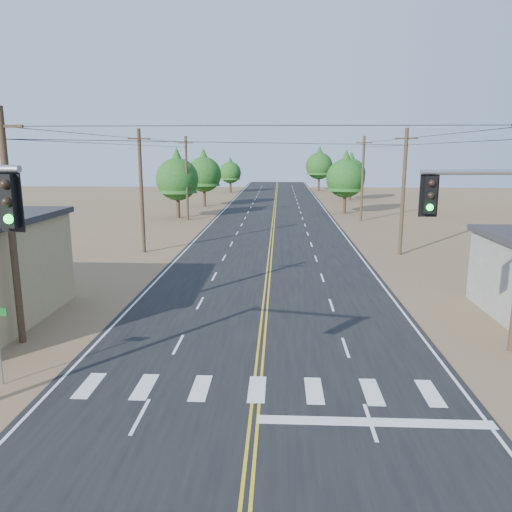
{
  "coord_description": "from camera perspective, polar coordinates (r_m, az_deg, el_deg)",
  "views": [
    {
      "loc": [
        0.74,
        -8.16,
        8.21
      ],
      "look_at": [
        -0.33,
        14.23,
        3.5
      ],
      "focal_mm": 35.0,
      "sensor_mm": 36.0,
      "label": 1
    }
  ],
  "objects": [
    {
      "name": "road",
      "position": [
        39.04,
        1.59,
        -0.26
      ],
      "size": [
        15.0,
        200.0,
        0.02
      ],
      "primitive_type": "cube",
      "color": "black",
      "rests_on": "ground"
    },
    {
      "name": "utility_pole_left_near",
      "position": [
        23.29,
        -26.19,
        3.02
      ],
      "size": [
        1.8,
        0.3,
        10.0
      ],
      "color": "#4C3826",
      "rests_on": "ground"
    },
    {
      "name": "utility_pole_left_mid",
      "position": [
        41.82,
        -12.97,
        7.33
      ],
      "size": [
        1.8,
        0.3,
        10.0
      ],
      "color": "#4C3826",
      "rests_on": "ground"
    },
    {
      "name": "utility_pole_left_far",
      "position": [
        61.28,
        -7.93,
        8.86
      ],
      "size": [
        1.8,
        0.3,
        10.0
      ],
      "color": "#4C3826",
      "rests_on": "ground"
    },
    {
      "name": "utility_pole_right_mid",
      "position": [
        41.44,
        16.48,
        7.11
      ],
      "size": [
        1.8,
        0.3,
        10.0
      ],
      "color": "#4C3826",
      "rests_on": "ground"
    },
    {
      "name": "utility_pole_right_far",
      "position": [
        61.02,
        12.08,
        8.7
      ],
      "size": [
        1.8,
        0.3,
        10.0
      ],
      "color": "#4C3826",
      "rests_on": "ground"
    },
    {
      "name": "tree_left_near",
      "position": [
        63.32,
        -8.99,
        9.13
      ],
      "size": [
        5.25,
        5.25,
        8.75
      ],
      "color": "#3F2D1E",
      "rests_on": "ground"
    },
    {
      "name": "tree_left_mid",
      "position": [
        76.45,
        -5.98,
        9.65
      ],
      "size": [
        5.24,
        5.24,
        8.73
      ],
      "color": "#3F2D1E",
      "rests_on": "ground"
    },
    {
      "name": "tree_left_far",
      "position": [
        102.8,
        -2.96,
        9.74
      ],
      "size": [
        4.35,
        4.35,
        7.25
      ],
      "color": "#3F2D1E",
      "rests_on": "ground"
    },
    {
      "name": "tree_right_near",
      "position": [
        68.1,
        10.2,
        9.17
      ],
      "size": [
        5.12,
        5.12,
        8.54
      ],
      "color": "#3F2D1E",
      "rests_on": "ground"
    },
    {
      "name": "tree_right_mid",
      "position": [
        87.68,
        10.79,
        9.6
      ],
      "size": [
        4.96,
        4.96,
        8.27
      ],
      "color": "#3F2D1E",
      "rests_on": "ground"
    },
    {
      "name": "tree_right_far",
      "position": [
        108.12,
        7.24,
        10.48
      ],
      "size": [
        5.66,
        5.66,
        9.44
      ],
      "color": "#3F2D1E",
      "rests_on": "ground"
    }
  ]
}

